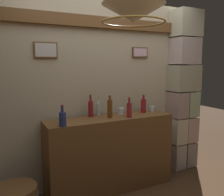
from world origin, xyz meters
TOP-DOWN VIEW (x-y plane):
  - panelled_rear_partition at (-0.00, 1.10)m, footprint 3.27×0.15m
  - stone_pillar at (1.31, 0.94)m, footprint 0.45×0.35m
  - bar_shelf_unit at (0.00, 0.80)m, footprint 1.64×0.43m
  - liquor_bottle_sherry at (-0.09, 0.96)m, footprint 0.05×0.05m
  - liquor_bottle_amaro at (-0.02, 0.78)m, footprint 0.06×0.06m
  - liquor_bottle_whiskey at (-0.21, 0.94)m, footprint 0.06×0.06m
  - liquor_bottle_bourbon at (0.21, 0.69)m, footprint 0.06×0.06m
  - liquor_bottle_mezcal at (0.53, 0.86)m, footprint 0.07×0.07m
  - liquor_bottle_tequila at (-0.66, 0.63)m, footprint 0.08×0.08m
  - glass_tumbler_rocks at (0.70, 0.87)m, footprint 0.07×0.07m
  - glass_tumbler_highball at (0.19, 0.87)m, footprint 0.07×0.07m
  - glass_tumbler_shot at (-0.65, 0.74)m, footprint 0.06×0.06m
  - pendant_lamp at (-0.14, 0.05)m, footprint 0.58×0.58m

SIDE VIEW (x-z plane):
  - bar_shelf_unit at x=0.00m, z-range 0.00..0.95m
  - glass_tumbler_rocks at x=0.70m, z-range 0.95..1.03m
  - glass_tumbler_highball at x=0.19m, z-range 0.95..1.05m
  - glass_tumbler_shot at x=-0.65m, z-range 0.95..1.05m
  - liquor_bottle_tequila at x=-0.66m, z-range 0.92..1.16m
  - liquor_bottle_sherry at x=-0.09m, z-range 0.92..1.17m
  - liquor_bottle_bourbon at x=0.21m, z-range 0.92..1.19m
  - liquor_bottle_mezcal at x=0.53m, z-range 0.93..1.18m
  - liquor_bottle_whiskey at x=-0.21m, z-range 0.92..1.21m
  - liquor_bottle_amaro at x=-0.02m, z-range 0.93..1.21m
  - stone_pillar at x=1.31m, z-range 0.01..2.40m
  - panelled_rear_partition at x=0.00m, z-range 0.06..2.52m
  - pendant_lamp at x=-0.14m, z-range 1.80..2.32m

